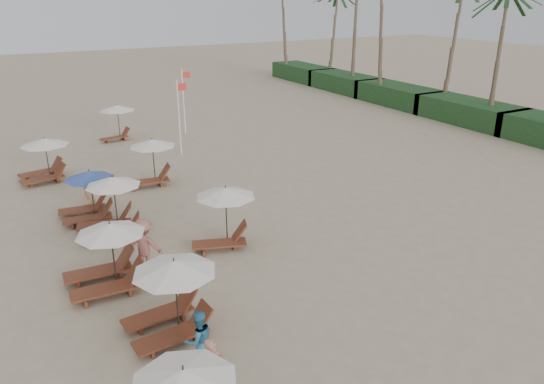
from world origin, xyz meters
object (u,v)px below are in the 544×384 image
beachgoer_near (214,372)px  beachgoer_mid_a (199,340)px  lounger_station_5 (42,160)px  lounger_station_4 (86,197)px  flag_pole_near (179,114)px  inland_station_0 (223,212)px  lounger_station_1 (168,299)px  inland_station_2 (116,117)px  beachgoer_far_b (88,190)px  lounger_station_2 (104,260)px  lounger_station_3 (109,211)px  inland_station_1 (149,160)px  beachgoer_mid_b (144,245)px

beachgoer_near → beachgoer_mid_a: (0.16, 1.30, -0.05)m
lounger_station_5 → beachgoer_mid_a: bearing=-84.4°
lounger_station_4 → flag_pole_near: flag_pole_near is taller
lounger_station_4 → inland_station_0: size_ratio=0.90×
lounger_station_1 → inland_station_2: bearing=80.2°
lounger_station_1 → beachgoer_mid_a: 1.78m
beachgoer_far_b → flag_pole_near: bearing=-28.7°
beachgoer_mid_a → lounger_station_5: bearing=-87.1°
flag_pole_near → lounger_station_5: bearing=-173.7°
lounger_station_5 → lounger_station_2: bearing=-87.8°
lounger_station_3 → beachgoer_near: 10.06m
lounger_station_1 → lounger_station_5: bearing=95.5°
lounger_station_5 → beachgoer_near: 18.23m
lounger_station_2 → lounger_station_4: bearing=84.7°
lounger_station_5 → inland_station_2: (5.11, 5.91, 0.41)m
inland_station_1 → flag_pole_near: bearing=53.2°
lounger_station_2 → inland_station_2: bearing=75.3°
lounger_station_2 → flag_pole_near: bearing=60.7°
inland_station_2 → beachgoer_far_b: bearing=-109.7°
lounger_station_4 → flag_pole_near: size_ratio=0.57×
lounger_station_1 → inland_station_2: (3.65, 21.04, 0.40)m
beachgoer_near → inland_station_0: bearing=33.4°
beachgoer_far_b → flag_pole_near: size_ratio=0.39×
inland_station_0 → beachgoer_near: size_ratio=1.60×
lounger_station_1 → lounger_station_4: bearing=92.9°
lounger_station_5 → inland_station_2: bearing=49.2°
lounger_station_5 → beachgoer_mid_a: size_ratio=1.68×
inland_station_0 → lounger_station_1: bearing=-130.3°
inland_station_0 → lounger_station_3: bearing=139.8°
lounger_station_3 → inland_station_1: 5.71m
beachgoer_mid_b → inland_station_2: bearing=-62.8°
inland_station_0 → beachgoer_mid_b: bearing=-172.7°
lounger_station_2 → beachgoer_near: size_ratio=1.58×
lounger_station_4 → inland_station_0: inland_station_0 is taller
lounger_station_3 → lounger_station_5: size_ratio=0.97×
lounger_station_4 → beachgoer_mid_b: lounger_station_4 is taller
lounger_station_3 → beachgoer_mid_b: (0.42, -3.33, -0.11)m
inland_station_0 → inland_station_1: size_ratio=0.96×
lounger_station_5 → beachgoer_far_b: size_ratio=1.59×
beachgoer_far_b → lounger_station_2: bearing=-167.2°
inland_station_1 → beachgoer_mid_b: 8.57m
beachgoer_mid_a → lounger_station_3: bearing=-91.4°
beachgoer_near → beachgoer_mid_b: (0.37, 6.73, 0.09)m
beachgoer_near → flag_pole_near: 20.02m
beachgoer_near → flag_pole_near: (6.08, 19.01, 1.54)m
lounger_station_1 → inland_station_2: inland_station_2 is taller
lounger_station_2 → inland_station_2: size_ratio=1.07×
beachgoer_mid_a → inland_station_0: bearing=-122.0°
lounger_station_2 → lounger_station_3: lounger_station_3 is taller
inland_station_2 → beachgoer_mid_b: inland_station_2 is taller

